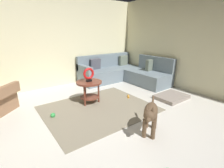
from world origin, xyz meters
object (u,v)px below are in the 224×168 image
side_table (89,86)px  dog_toy_rope (128,97)px  dog (151,114)px  dog_toy_ball (53,115)px  sectional_couch (123,73)px  dog_bed_mat (171,97)px  torus_sculpture (89,74)px

side_table → dog_toy_rope: 1.09m
dog → dog_toy_ball: 1.93m
side_table → dog_toy_rope: bearing=-18.0°
sectional_couch → dog_bed_mat: 1.95m
dog_bed_mat → dog: bearing=-157.2°
dog_bed_mat → dog_toy_rope: size_ratio=4.65×
side_table → torus_sculpture: (-0.00, -0.00, 0.29)m
dog_toy_ball → sectional_couch: bearing=21.5°
torus_sculpture → dog: size_ratio=0.45×
dog_bed_mat → sectional_couch: bearing=89.6°
sectional_couch → dog_toy_ball: (-2.79, -1.10, -0.24)m
sectional_couch → dog_bed_mat: size_ratio=2.81×
side_table → torus_sculpture: size_ratio=1.84×
sectional_couch → side_table: 2.05m
sectional_couch → dog_toy_ball: sectional_couch is taller
sectional_couch → dog_toy_rope: size_ratio=13.08×
dog → dog_toy_ball: size_ratio=7.55×
torus_sculpture → dog_bed_mat: bearing=-29.3°
side_table → dog: bearing=-84.4°
sectional_couch → dog_bed_mat: bearing=-90.4°
side_table → dog_toy_ball: size_ratio=6.24×
dog → dog_bed_mat: bearing=-102.0°
sectional_couch → torus_sculpture: bearing=-153.6°
torus_sculpture → dog_bed_mat: 2.20m
dog_bed_mat → dog: dog is taller
torus_sculpture → dog_toy_rope: bearing=-18.0°
dog_toy_ball → dog_toy_rope: 1.93m
torus_sculpture → dog_toy_ball: (-0.95, -0.19, -0.66)m
torus_sculpture → dog_toy_ball: bearing=-168.8°
sectional_couch → dog: 3.12m
torus_sculpture → dog_bed_mat: size_ratio=0.41×
dog → dog_toy_ball: dog is taller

